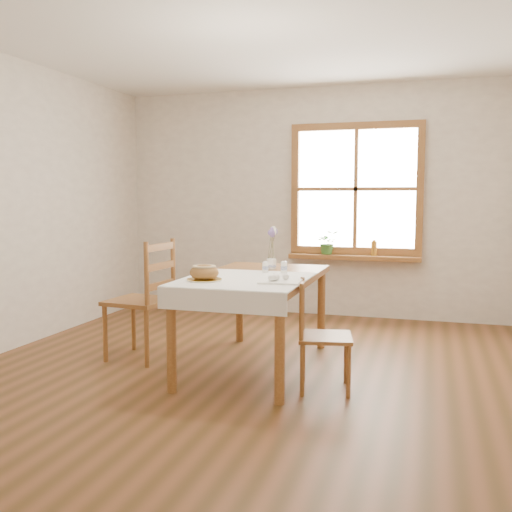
{
  "coord_description": "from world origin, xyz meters",
  "views": [
    {
      "loc": [
        1.32,
        -3.98,
        1.37
      ],
      "look_at": [
        0.0,
        0.3,
        0.9
      ],
      "focal_mm": 40.0,
      "sensor_mm": 36.0,
      "label": 1
    }
  ],
  "objects": [
    {
      "name": "window_sill",
      "position": [
        0.5,
        2.4,
        0.69
      ],
      "size": [
        1.46,
        0.2,
        0.05
      ],
      "color": "#93612D",
      "rests_on": "ground"
    },
    {
      "name": "flower_vase",
      "position": [
        0.04,
        0.62,
        0.79
      ],
      "size": [
        0.1,
        0.1,
        0.09
      ],
      "primitive_type": "cylinder",
      "rotation": [
        0.0,
        0.0,
        -0.34
      ],
      "color": "white",
      "rests_on": "dining_table"
    },
    {
      "name": "chair_right",
      "position": [
        0.63,
        -0.07,
        0.39
      ],
      "size": [
        0.45,
        0.43,
        0.79
      ],
      "primitive_type": null,
      "rotation": [
        0.0,
        0.0,
        1.77
      ],
      "color": "#93612D",
      "rests_on": "ground"
    },
    {
      "name": "room_walls",
      "position": [
        0.0,
        0.0,
        1.71
      ],
      "size": [
        4.6,
        5.1,
        2.65
      ],
      "color": "silver",
      "rests_on": "ground"
    },
    {
      "name": "eggs",
      "position": [
        0.3,
        -0.09,
        0.8
      ],
      "size": [
        0.23,
        0.21,
        0.05
      ],
      "primitive_type": null,
      "rotation": [
        0.0,
        0.0,
        0.07
      ],
      "color": "white",
      "rests_on": "egg_napkin"
    },
    {
      "name": "table_linen",
      "position": [
        0.0,
        -0.0,
        0.76
      ],
      "size": [
        0.91,
        0.99,
        0.01
      ],
      "primitive_type": "cube",
      "color": "white",
      "rests_on": "dining_table"
    },
    {
      "name": "salt_shaker",
      "position": [
        0.05,
        0.38,
        0.81
      ],
      "size": [
        0.05,
        0.05,
        0.09
      ],
      "primitive_type": "cylinder",
      "rotation": [
        0.0,
        0.0,
        -0.01
      ],
      "color": "white",
      "rests_on": "table_linen"
    },
    {
      "name": "pepper_shaker",
      "position": [
        0.2,
        0.39,
        0.81
      ],
      "size": [
        0.05,
        0.05,
        0.1
      ],
      "primitive_type": "cylinder",
      "rotation": [
        0.0,
        0.0,
        0.01
      ],
      "color": "white",
      "rests_on": "table_linen"
    },
    {
      "name": "window",
      "position": [
        0.5,
        2.47,
        1.45
      ],
      "size": [
        1.46,
        0.08,
        1.46
      ],
      "color": "#93612D",
      "rests_on": "ground"
    },
    {
      "name": "amber_bottle",
      "position": [
        0.72,
        2.4,
        0.8
      ],
      "size": [
        0.07,
        0.07,
        0.18
      ],
      "primitive_type": "cylinder",
      "rotation": [
        0.0,
        0.0,
        -0.18
      ],
      "color": "#A66C1E",
      "rests_on": "window_sill"
    },
    {
      "name": "chair_left",
      "position": [
        -1.02,
        0.26,
        0.51
      ],
      "size": [
        0.54,
        0.52,
        1.01
      ],
      "primitive_type": null,
      "rotation": [
        0.0,
        0.0,
        -1.67
      ],
      "color": "#93612D",
      "rests_on": "ground"
    },
    {
      "name": "egg_napkin",
      "position": [
        0.3,
        -0.09,
        0.77
      ],
      "size": [
        0.3,
        0.26,
        0.01
      ],
      "primitive_type": "cube",
      "rotation": [
        0.0,
        0.0,
        0.07
      ],
      "color": "white",
      "rests_on": "table_linen"
    },
    {
      "name": "bread_plate",
      "position": [
        -0.25,
        -0.18,
        0.77
      ],
      "size": [
        0.31,
        0.31,
        0.01
      ],
      "primitive_type": "cylinder",
      "rotation": [
        0.0,
        0.0,
        -0.29
      ],
      "color": "white",
      "rests_on": "table_linen"
    },
    {
      "name": "ground",
      "position": [
        0.0,
        0.0,
        0.0
      ],
      "size": [
        5.0,
        5.0,
        0.0
      ],
      "primitive_type": "plane",
      "color": "brown",
      "rests_on": "ground"
    },
    {
      "name": "potted_plant",
      "position": [
        0.2,
        2.4,
        0.82
      ],
      "size": [
        0.32,
        0.34,
        0.21
      ],
      "primitive_type": "imported",
      "rotation": [
        0.0,
        0.0,
        0.38
      ],
      "color": "#346729",
      "rests_on": "window_sill"
    },
    {
      "name": "lavender_bouquet",
      "position": [
        0.04,
        0.62,
        0.97
      ],
      "size": [
        0.14,
        0.14,
        0.27
      ],
      "primitive_type": null,
      "color": "#70579B",
      "rests_on": "flower_vase"
    },
    {
      "name": "dining_table",
      "position": [
        0.0,
        0.3,
        0.66
      ],
      "size": [
        0.9,
        1.6,
        0.75
      ],
      "color": "#93612D",
      "rests_on": "ground"
    },
    {
      "name": "bread_loaf",
      "position": [
        -0.25,
        -0.18,
        0.83
      ],
      "size": [
        0.21,
        0.21,
        0.12
      ],
      "primitive_type": "ellipsoid",
      "color": "olive",
      "rests_on": "bread_plate"
    }
  ]
}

